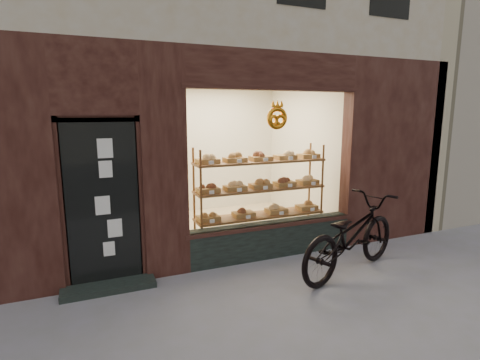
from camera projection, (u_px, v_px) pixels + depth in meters
name	position (u px, v px, depth m)	size (l,w,h in m)	color
ground	(328.00, 335.00, 3.82)	(90.00, 90.00, 0.00)	slate
display_shelf	(260.00, 196.00, 6.14)	(2.20, 0.45, 1.70)	brown
bicycle	(351.00, 236.00, 5.20)	(0.72, 2.08, 1.09)	black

